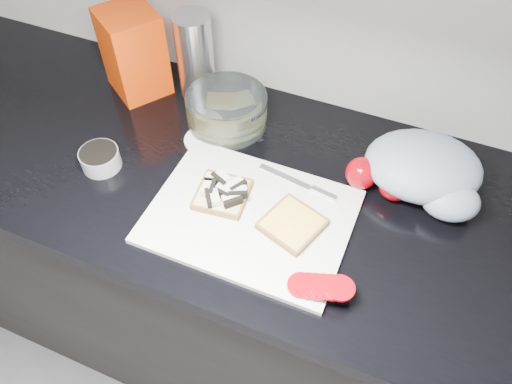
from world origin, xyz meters
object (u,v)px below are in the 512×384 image
(glass_bowl, at_px, (227,110))
(bread_bag, at_px, (134,52))
(cutting_board, at_px, (250,216))
(steel_canister, at_px, (195,56))

(glass_bowl, bearing_deg, bread_bag, 172.27)
(cutting_board, height_order, steel_canister, steel_canister)
(glass_bowl, xyz_separation_m, steel_canister, (-0.12, 0.08, 0.07))
(glass_bowl, bearing_deg, steel_canister, 146.40)
(glass_bowl, relative_size, bread_bag, 0.90)
(bread_bag, xyz_separation_m, steel_canister, (0.14, 0.04, 0.00))
(cutting_board, relative_size, bread_bag, 1.90)
(glass_bowl, height_order, bread_bag, bread_bag)
(glass_bowl, distance_m, steel_canister, 0.15)
(cutting_board, bearing_deg, glass_bowl, 123.99)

